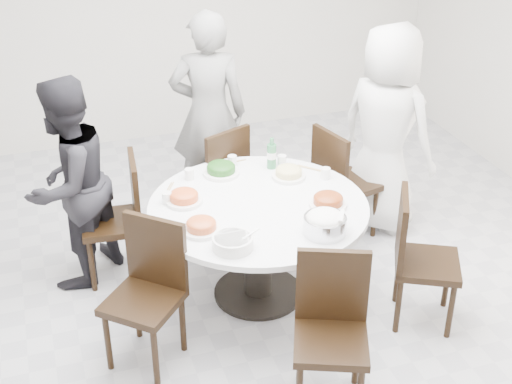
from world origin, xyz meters
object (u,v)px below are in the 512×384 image
object	(u,v)px
diner_right	(386,130)
diner_middle	(209,114)
chair_se	(428,261)
dining_table	(258,251)
chair_s	(331,339)
rice_bowl	(325,225)
beverage_bottle	(272,153)
chair_sw	(143,299)
chair_nw	(111,220)
chair_ne	(347,182)
diner_left	(69,184)
soup_bowl	(233,242)
chair_n	(214,178)

from	to	relation	value
diner_right	diner_middle	distance (m)	1.46
chair_se	dining_table	bearing A→B (deg)	85.50
dining_table	chair_s	xyz separation A→B (m)	(0.06, -1.13, 0.10)
dining_table	chair_s	bearing A→B (deg)	-87.07
chair_s	diner_right	world-z (taller)	diner_right
dining_table	diner_middle	world-z (taller)	diner_middle
rice_bowl	diner_middle	bearing A→B (deg)	98.21
beverage_bottle	rice_bowl	bearing A→B (deg)	-89.19
chair_sw	chair_s	world-z (taller)	same
chair_nw	beverage_bottle	bearing A→B (deg)	91.36
diner_middle	chair_sw	bearing A→B (deg)	76.82
chair_s	chair_se	size ratio (longest dim) A/B	1.00
rice_bowl	chair_ne	bearing A→B (deg)	58.08
chair_s	diner_left	size ratio (longest dim) A/B	0.61
chair_se	rice_bowl	size ratio (longest dim) A/B	3.49
chair_s	soup_bowl	size ratio (longest dim) A/B	3.75
chair_nw	chair_s	bearing A→B (deg)	35.38
chair_nw	diner_left	xyz separation A→B (m)	(-0.26, 0.06, 0.31)
chair_ne	chair_se	size ratio (longest dim) A/B	1.00
diner_left	chair_nw	bearing A→B (deg)	121.20
chair_n	beverage_bottle	bearing A→B (deg)	100.47
soup_bowl	beverage_bottle	world-z (taller)	beverage_bottle
diner_right	soup_bowl	world-z (taller)	diner_right
rice_bowl	soup_bowl	world-z (taller)	rice_bowl
diner_left	dining_table	bearing A→B (deg)	106.27
dining_table	diner_left	distance (m)	1.42
diner_middle	rice_bowl	bearing A→B (deg)	111.91
chair_ne	chair_n	bearing A→B (deg)	53.72
dining_table	beverage_bottle	xyz separation A→B (m)	(0.27, 0.49, 0.50)
chair_n	chair_sw	xyz separation A→B (m)	(-0.83, -1.40, 0.00)
chair_sw	diner_left	world-z (taller)	diner_left
diner_middle	beverage_bottle	size ratio (longest dim) A/B	7.27
chair_ne	diner_left	size ratio (longest dim) A/B	0.61
diner_middle	chair_se	bearing A→B (deg)	129.76
chair_s	diner_left	xyz separation A→B (m)	(-1.26, 1.77, 0.31)
chair_ne	diner_right	distance (m)	0.52
beverage_bottle	diner_middle	bearing A→B (deg)	106.23
rice_bowl	soup_bowl	bearing A→B (deg)	178.13
chair_nw	chair_se	size ratio (longest dim) A/B	1.00
chair_ne	chair_n	xyz separation A→B (m)	(-1.00, 0.40, 0.00)
chair_sw	diner_middle	size ratio (longest dim) A/B	0.54
beverage_bottle	diner_right	bearing A→B (deg)	8.21
chair_n	diner_left	distance (m)	1.23
dining_table	diner_left	world-z (taller)	diner_left
dining_table	chair_nw	bearing A→B (deg)	148.54
soup_bowl	rice_bowl	bearing A→B (deg)	-1.87
chair_se	diner_right	bearing A→B (deg)	13.77
dining_table	diner_middle	distance (m)	1.45
diner_left	chair_n	bearing A→B (deg)	150.84
beverage_bottle	chair_s	bearing A→B (deg)	-97.36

